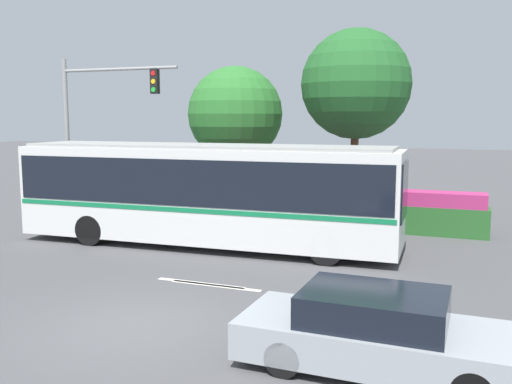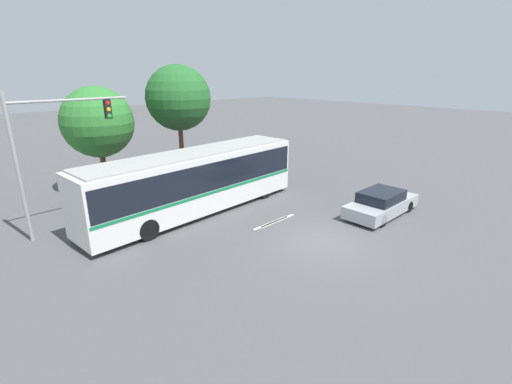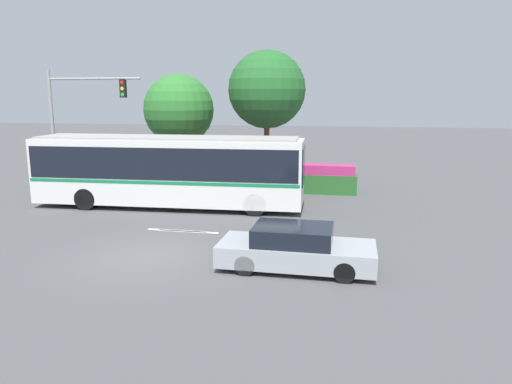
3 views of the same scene
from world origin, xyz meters
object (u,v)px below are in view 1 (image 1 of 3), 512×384
(sedan_foreground, at_px, (378,333))
(traffic_light_pole, at_px, (93,116))
(city_bus, at_px, (205,189))
(street_tree_centre, at_px, (356,85))
(street_tree_left, at_px, (235,114))

(sedan_foreground, height_order, traffic_light_pole, traffic_light_pole)
(city_bus, bearing_deg, sedan_foreground, -49.10)
(city_bus, distance_m, street_tree_centre, 8.29)
(sedan_foreground, xyz_separation_m, traffic_light_pole, (-12.67, 9.47, 3.60))
(traffic_light_pole, height_order, street_tree_centre, street_tree_centre)
(city_bus, relative_size, sedan_foreground, 2.68)
(street_tree_centre, bearing_deg, city_bus, -118.33)
(street_tree_centre, bearing_deg, traffic_light_pole, -156.22)
(sedan_foreground, distance_m, street_tree_left, 16.92)
(sedan_foreground, bearing_deg, street_tree_centre, 103.88)
(sedan_foreground, xyz_separation_m, street_tree_centre, (-3.09, 13.69, 4.85))
(city_bus, xyz_separation_m, traffic_light_pole, (-6.03, 2.36, 2.34))
(city_bus, height_order, traffic_light_pole, traffic_light_pole)
(sedan_foreground, height_order, street_tree_left, street_tree_left)
(city_bus, height_order, street_tree_left, street_tree_left)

